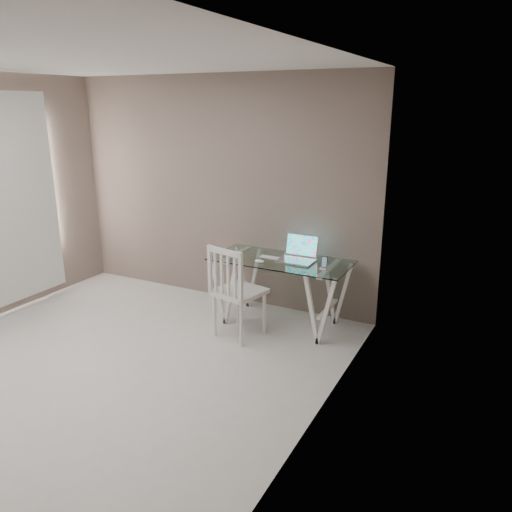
{
  "coord_description": "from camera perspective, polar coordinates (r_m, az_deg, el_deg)",
  "views": [
    {
      "loc": [
        3.12,
        -2.88,
        2.35
      ],
      "look_at": [
        0.88,
        1.51,
        0.85
      ],
      "focal_mm": 35.0,
      "sensor_mm": 36.0,
      "label": 1
    }
  ],
  "objects": [
    {
      "name": "laptop",
      "position": [
        5.38,
        4.87,
        0.21
      ],
      "size": [
        0.38,
        0.33,
        0.27
      ],
      "color": "#B9B9BD",
      "rests_on": "desk"
    },
    {
      "name": "mouse",
      "position": [
        5.28,
        0.38,
        -0.59
      ],
      "size": [
        0.11,
        0.06,
        0.03
      ],
      "primitive_type": "ellipsoid",
      "color": "white",
      "rests_on": "desk"
    },
    {
      "name": "keyboard",
      "position": [
        5.45,
        1.63,
        -0.18
      ],
      "size": [
        0.25,
        0.11,
        0.01
      ],
      "primitive_type": "cube",
      "color": "silver",
      "rests_on": "desk"
    },
    {
      "name": "desk",
      "position": [
        5.51,
        2.82,
        -4.04
      ],
      "size": [
        1.5,
        0.7,
        0.75
      ],
      "color": "silver",
      "rests_on": "ground"
    },
    {
      "name": "phone_dock",
      "position": [
        5.12,
        7.78,
        -1.1
      ],
      "size": [
        0.07,
        0.07,
        0.13
      ],
      "color": "white",
      "rests_on": "desk"
    },
    {
      "name": "room",
      "position": [
        4.36,
        -20.61,
        7.46
      ],
      "size": [
        4.5,
        4.52,
        2.71
      ],
      "color": "beige",
      "rests_on": "ground"
    },
    {
      "name": "chair",
      "position": [
        5.11,
        -2.53,
        -3.7
      ],
      "size": [
        0.55,
        0.55,
        1.0
      ],
      "rotation": [
        0.0,
        0.0,
        -0.22
      ],
      "color": "silver",
      "rests_on": "ground"
    }
  ]
}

